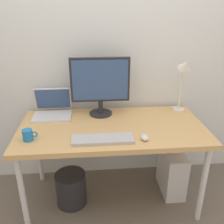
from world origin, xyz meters
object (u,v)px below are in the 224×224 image
(desk, at_px, (112,132))
(desk_lamp, at_px, (184,74))
(monitor, at_px, (100,83))
(keyboard, at_px, (103,139))
(coffee_mug, at_px, (28,135))
(laptop, at_px, (53,109))
(computer_tower, at_px, (172,171))
(mouse, at_px, (144,137))
(wastebasket, at_px, (71,189))

(desk, relative_size, desk_lamp, 3.01)
(monitor, height_order, keyboard, monitor)
(coffee_mug, bearing_deg, desk, 16.03)
(desk, distance_m, laptop, 0.57)
(desk_lamp, distance_m, computer_tower, 0.89)
(desk_lamp, distance_m, coffee_mug, 1.35)
(desk, bearing_deg, mouse, -47.96)
(monitor, bearing_deg, keyboard, -90.92)
(desk_lamp, bearing_deg, laptop, 179.18)
(keyboard, xyz_separation_m, wastebasket, (-0.27, 0.20, -0.59))
(monitor, relative_size, laptop, 1.56)
(keyboard, xyz_separation_m, mouse, (0.30, -0.01, 0.01))
(desk_lamp, bearing_deg, wastebasket, -164.56)
(monitor, bearing_deg, desk_lamp, 0.08)
(desk, xyz_separation_m, wastebasket, (-0.36, -0.04, -0.52))
(desk, height_order, coffee_mug, coffee_mug)
(monitor, relative_size, keyboard, 1.14)
(computer_tower, bearing_deg, mouse, -139.98)
(mouse, height_order, wastebasket, mouse)
(wastebasket, bearing_deg, coffee_mug, -151.00)
(desk, bearing_deg, laptop, 152.74)
(keyboard, height_order, coffee_mug, coffee_mug)
(desk, relative_size, wastebasket, 4.91)
(monitor, height_order, desk_lamp, monitor)
(monitor, distance_m, mouse, 0.62)
(monitor, xyz_separation_m, mouse, (0.29, -0.48, -0.26))
(laptop, relative_size, desk_lamp, 0.65)
(desk, relative_size, monitor, 2.94)
(coffee_mug, height_order, computer_tower, coffee_mug)
(desk, xyz_separation_m, desk_lamp, (0.64, 0.24, 0.41))
(desk, height_order, wastebasket, desk)
(desk_lamp, distance_m, mouse, 0.72)
(coffee_mug, xyz_separation_m, computer_tower, (1.17, 0.23, -0.56))
(computer_tower, distance_m, wastebasket, 0.92)
(laptop, distance_m, wastebasket, 0.71)
(desk_lamp, relative_size, computer_tower, 1.16)
(mouse, bearing_deg, computer_tower, 40.02)
(desk, xyz_separation_m, monitor, (-0.08, 0.24, 0.34))
(wastebasket, bearing_deg, desk_lamp, 15.44)
(laptop, bearing_deg, wastebasket, -64.87)
(keyboard, xyz_separation_m, computer_tower, (0.64, 0.28, -0.53))
(monitor, height_order, coffee_mug, monitor)
(mouse, distance_m, computer_tower, 0.70)
(keyboard, distance_m, mouse, 0.30)
(laptop, bearing_deg, computer_tower, -10.99)
(monitor, height_order, computer_tower, monitor)
(keyboard, relative_size, computer_tower, 1.05)
(monitor, xyz_separation_m, desk_lamp, (0.72, 0.00, 0.07))
(keyboard, distance_m, coffee_mug, 0.53)
(desk, distance_m, keyboard, 0.26)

